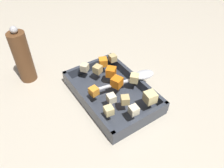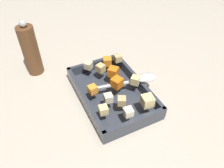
# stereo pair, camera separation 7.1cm
# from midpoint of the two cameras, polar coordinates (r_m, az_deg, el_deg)

# --- Properties ---
(ground_plane) EXTENTS (4.00, 4.00, 0.00)m
(ground_plane) POSITION_cam_midpoint_polar(r_m,az_deg,el_deg) (0.75, 3.62, -3.09)
(ground_plane) COLOR #BCB29E
(baking_dish) EXTENTS (0.31, 0.20, 0.05)m
(baking_dish) POSITION_cam_midpoint_polar(r_m,az_deg,el_deg) (0.74, 2.74, -2.70)
(baking_dish) COLOR #333842
(baking_dish) RESTS_ON ground_plane
(carrot_chunk_rim_edge) EXTENTS (0.03, 0.03, 0.02)m
(carrot_chunk_rim_edge) POSITION_cam_midpoint_polar(r_m,az_deg,el_deg) (0.68, -2.10, -1.46)
(carrot_chunk_rim_edge) COLOR orange
(carrot_chunk_rim_edge) RESTS_ON baking_dish
(carrot_chunk_heap_top) EXTENTS (0.04, 0.04, 0.03)m
(carrot_chunk_heap_top) POSITION_cam_midpoint_polar(r_m,az_deg,el_deg) (0.74, 3.03, 3.01)
(carrot_chunk_heap_top) COLOR orange
(carrot_chunk_heap_top) RESTS_ON baking_dish
(carrot_chunk_corner_nw) EXTENTS (0.04, 0.04, 0.03)m
(carrot_chunk_corner_nw) POSITION_cam_midpoint_polar(r_m,az_deg,el_deg) (0.70, 3.93, 0.18)
(carrot_chunk_corner_nw) COLOR orange
(carrot_chunk_corner_nw) RESTS_ON baking_dish
(carrot_chunk_near_right) EXTENTS (0.04, 0.04, 0.03)m
(carrot_chunk_near_right) POSITION_cam_midpoint_polar(r_m,az_deg,el_deg) (0.79, 1.39, 5.71)
(carrot_chunk_near_right) COLOR orange
(carrot_chunk_near_right) RESTS_ON baking_dish
(potato_chunk_center) EXTENTS (0.03, 0.03, 0.02)m
(potato_chunk_center) POSITION_cam_midpoint_polar(r_m,az_deg,el_deg) (0.66, 2.14, -3.74)
(potato_chunk_center) COLOR beige
(potato_chunk_center) RESTS_ON baking_dish
(potato_chunk_corner_ne) EXTENTS (0.03, 0.03, 0.02)m
(potato_chunk_corner_ne) POSITION_cam_midpoint_polar(r_m,az_deg,el_deg) (0.63, 7.46, -7.31)
(potato_chunk_corner_ne) COLOR beige
(potato_chunk_corner_ne) RESTS_ON baking_dish
(potato_chunk_back_center) EXTENTS (0.03, 0.03, 0.03)m
(potato_chunk_back_center) POSITION_cam_midpoint_polar(r_m,az_deg,el_deg) (0.76, -0.28, 3.98)
(potato_chunk_back_center) COLOR tan
(potato_chunk_back_center) RESTS_ON baking_dish
(potato_chunk_far_left) EXTENTS (0.03, 0.03, 0.02)m
(potato_chunk_far_left) POSITION_cam_midpoint_polar(r_m,az_deg,el_deg) (0.65, 5.61, -4.50)
(potato_chunk_far_left) COLOR tan
(potato_chunk_far_left) RESTS_ON baking_dish
(potato_chunk_heap_side) EXTENTS (0.03, 0.03, 0.02)m
(potato_chunk_heap_side) POSITION_cam_midpoint_polar(r_m,az_deg,el_deg) (0.78, -3.50, 4.70)
(potato_chunk_heap_side) COLOR beige
(potato_chunk_heap_side) RESTS_ON baking_dish
(potato_chunk_mid_right) EXTENTS (0.04, 0.04, 0.03)m
(potato_chunk_mid_right) POSITION_cam_midpoint_polar(r_m,az_deg,el_deg) (0.66, 12.13, -4.39)
(potato_chunk_mid_right) COLOR #E0CC89
(potato_chunk_mid_right) RESTS_ON baking_dish
(potato_chunk_corner_sw) EXTENTS (0.04, 0.04, 0.03)m
(potato_chunk_corner_sw) POSITION_cam_midpoint_polar(r_m,az_deg,el_deg) (0.72, 8.81, 0.85)
(potato_chunk_corner_sw) COLOR #E0CC89
(potato_chunk_corner_sw) RESTS_ON baking_dish
(potato_chunk_mid_left) EXTENTS (0.03, 0.03, 0.02)m
(potato_chunk_mid_left) POSITION_cam_midpoint_polar(r_m,az_deg,el_deg) (0.63, 1.01, -6.81)
(potato_chunk_mid_left) COLOR #E0CC89
(potato_chunk_mid_left) RESTS_ON baking_dish
(potato_chunk_corner_se) EXTENTS (0.03, 0.03, 0.02)m
(potato_chunk_corner_se) POSITION_cam_midpoint_polar(r_m,az_deg,el_deg) (0.81, 4.00, 6.51)
(potato_chunk_corner_se) COLOR tan
(potato_chunk_corner_se) RESTS_ON baking_dish
(serving_spoon) EXTENTS (0.07, 0.23, 0.02)m
(serving_spoon) POSITION_cam_midpoint_polar(r_m,az_deg,el_deg) (0.74, 10.48, 1.32)
(serving_spoon) COLOR silver
(serving_spoon) RESTS_ON baking_dish
(pepper_mill) EXTENTS (0.06, 0.06, 0.21)m
(pepper_mill) POSITION_cam_midpoint_polar(r_m,az_deg,el_deg) (0.83, -17.89, 8.12)
(pepper_mill) COLOR brown
(pepper_mill) RESTS_ON ground_plane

